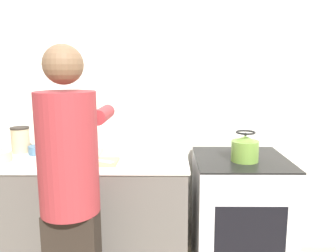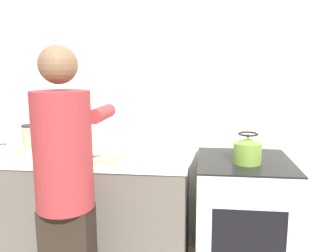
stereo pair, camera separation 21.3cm
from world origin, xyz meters
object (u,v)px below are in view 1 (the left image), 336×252
Objects in this scene: cutting_board at (90,162)px; bowl_prep at (38,150)px; knife at (95,160)px; person at (70,188)px; canister_jar at (20,140)px; kettle at (245,149)px; oven at (239,218)px.

bowl_prep is at bearing 151.48° from cutting_board.
cutting_board is at bearing -28.52° from bowl_prep.
cutting_board is at bearing -153.60° from knife.
knife is at bearing 2.76° from cutting_board.
cutting_board is 1.49× the size of knife.
person is 0.93m from canister_jar.
kettle reaches higher than bowl_prep.
knife is (0.03, 0.43, 0.03)m from person.
oven is 4.71× the size of canister_jar.
kettle is 1.08× the size of canister_jar.
kettle reaches higher than oven.
knife is at bearing -26.53° from bowl_prep.
canister_jar reaches higher than bowl_prep.
kettle is (1.01, 0.08, 0.06)m from knife.
canister_jar is at bearing 172.69° from kettle.
kettle is at bearing -6.26° from bowl_prep.
oven is at bearing 29.41° from person.
oven is at bearing 32.17° from knife.
oven is 1.15m from cutting_board.
bowl_prep is 0.16m from canister_jar.
kettle is (1.04, 0.08, 0.07)m from cutting_board.
kettle is 1.64m from canister_jar.
cutting_board is (-1.04, -0.15, 0.46)m from oven.
person is 7.99× the size of kettle.
kettle reaches higher than canister_jar.
bowl_prep reaches higher than cutting_board.
canister_jar is at bearing 175.29° from oven.
cutting_board is 2.87× the size of bowl_prep.
bowl_prep reaches higher than oven.
bowl_prep is (-0.48, 0.24, 0.01)m from knife.
person reaches higher than bowl_prep.
person is 12.71× the size of bowl_prep.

